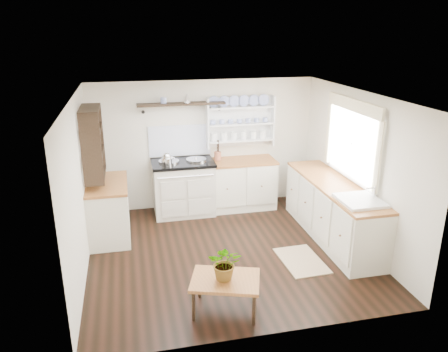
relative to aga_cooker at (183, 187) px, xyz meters
The scene contains 19 objects.
floor 1.70m from the aga_cooker, 74.52° to the right, with size 4.00×3.80×0.01m, color black.
wall_back 0.86m from the aga_cooker, 37.22° to the left, with size 4.00×0.02×2.30m, color beige.
wall_right 2.97m from the aga_cooker, 32.81° to the right, with size 0.02×3.80×2.30m, color beige.
wall_left 2.31m from the aga_cooker, 134.92° to the right, with size 0.02×3.80×2.30m, color beige.
ceiling 2.44m from the aga_cooker, 74.52° to the right, with size 4.00×3.80×0.01m, color white.
window 2.98m from the aga_cooker, 30.78° to the right, with size 0.08×1.55×1.22m.
aga_cooker is the anchor object (origin of this frame).
back_cabinets 1.04m from the aga_cooker, ahead, with size 1.27×0.63×0.90m.
right_cabinets 2.59m from the aga_cooker, 34.55° to the right, with size 0.62×2.43×0.90m.
belfast_sink 3.10m from the aga_cooker, 46.11° to the right, with size 0.55×0.60×0.45m.
left_cabinets 1.43m from the aga_cooker, 152.11° to the right, with size 0.62×1.13×0.90m.
plate_rack 1.55m from the aga_cooker, 15.15° to the left, with size 1.20×0.22×0.90m.
high_shelf 1.44m from the aga_cooker, 80.47° to the left, with size 1.50×0.29×0.16m.
left_shelving 1.88m from the aga_cooker, 154.52° to the right, with size 0.28×0.80×1.05m, color black.
kettle 0.63m from the aga_cooker, 156.85° to the right, with size 0.19×0.19×0.23m, color silver, non-canonical shape.
utensil_crock 0.82m from the aga_cooker, ahead, with size 0.13×0.13×0.15m, color #985338.
center_table 2.95m from the aga_cooker, 88.33° to the right, with size 0.91×0.77×0.42m.
potted_plant 2.95m from the aga_cooker, 88.33° to the right, with size 0.38×0.33×0.42m, color #3F7233.
floor_rug 2.55m from the aga_cooker, 56.22° to the right, with size 0.55×0.85×0.02m, color #8D6652.
Camera 1 is at (-1.32, -5.62, 3.17)m, focal length 35.00 mm.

